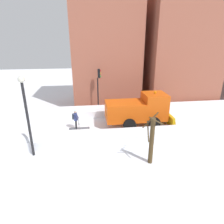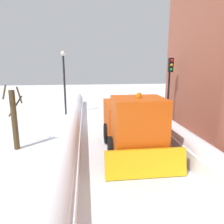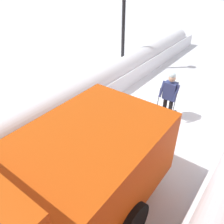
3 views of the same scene
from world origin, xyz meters
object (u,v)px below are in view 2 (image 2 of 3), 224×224
object	(u,v)px
skier	(113,108)
street_lamp	(64,75)
bare_tree_near	(14,118)
plow_truck	(131,122)
traffic_light_pole	(170,80)

from	to	relation	value
skier	street_lamp	size ratio (longest dim) A/B	0.34
skier	bare_tree_near	xyz separation A→B (m)	(5.65, 4.88, 0.63)
skier	street_lamp	bearing A→B (deg)	-35.20
plow_truck	skier	distance (m)	5.71
traffic_light_pole	street_lamp	distance (m)	8.81
plow_truck	traffic_light_pole	bearing A→B (deg)	-133.84
plow_truck	bare_tree_near	world-z (taller)	bare_tree_near
plow_truck	street_lamp	size ratio (longest dim) A/B	1.11
skier	plow_truck	bearing A→B (deg)	91.91
traffic_light_pole	bare_tree_near	xyz separation A→B (m)	(9.10, 2.59, -1.65)
plow_truck	street_lamp	bearing A→B (deg)	-64.45
street_lamp	traffic_light_pole	bearing A→B (deg)	145.58
traffic_light_pole	street_lamp	world-z (taller)	street_lamp
plow_truck	bare_tree_near	distance (m)	5.90
plow_truck	traffic_light_pole	size ratio (longest dim) A/B	1.27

